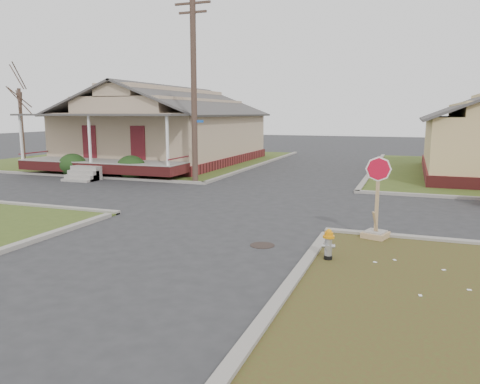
% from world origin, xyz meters
% --- Properties ---
extents(ground, '(120.00, 120.00, 0.00)m').
position_xyz_m(ground, '(0.00, 0.00, 0.00)').
color(ground, '#292A2C').
rests_on(ground, ground).
extents(verge_far_left, '(19.00, 19.00, 0.05)m').
position_xyz_m(verge_far_left, '(-13.00, 18.00, 0.03)').
color(verge_far_left, '#3B4D1B').
rests_on(verge_far_left, ground).
extents(curbs, '(80.00, 40.00, 0.12)m').
position_xyz_m(curbs, '(0.00, 5.00, 0.00)').
color(curbs, gray).
rests_on(curbs, ground).
extents(manhole, '(0.64, 0.64, 0.01)m').
position_xyz_m(manhole, '(2.20, -0.50, 0.01)').
color(manhole, black).
rests_on(manhole, ground).
extents(corner_house, '(10.10, 15.50, 5.30)m').
position_xyz_m(corner_house, '(-10.00, 16.68, 2.28)').
color(corner_house, maroon).
rests_on(corner_house, ground).
extents(utility_pole, '(1.80, 0.28, 9.00)m').
position_xyz_m(utility_pole, '(-4.20, 8.90, 4.66)').
color(utility_pole, '#3B2922').
rests_on(utility_pole, ground).
extents(tree_far_left, '(0.22, 0.22, 4.90)m').
position_xyz_m(tree_far_left, '(-18.00, 12.00, 2.50)').
color(tree_far_left, '#3B2922').
rests_on(tree_far_left, verge_far_left).
extents(fire_hydrant, '(0.27, 0.27, 0.72)m').
position_xyz_m(fire_hydrant, '(4.02, -1.22, 0.44)').
color(fire_hydrant, black).
rests_on(fire_hydrant, ground).
extents(stop_sign, '(0.63, 0.61, 2.21)m').
position_xyz_m(stop_sign, '(4.90, 1.13, 0.53)').
color(stop_sign, '#9E7E56').
rests_on(stop_sign, ground).
extents(hedge_left, '(1.51, 1.24, 1.15)m').
position_xyz_m(hedge_left, '(-11.48, 8.83, 0.63)').
color(hedge_left, '#173413').
rests_on(hedge_left, verge_far_left).
extents(hedge_right, '(1.51, 1.24, 1.15)m').
position_xyz_m(hedge_right, '(-7.91, 9.00, 0.63)').
color(hedge_right, '#173413').
rests_on(hedge_right, verge_far_left).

